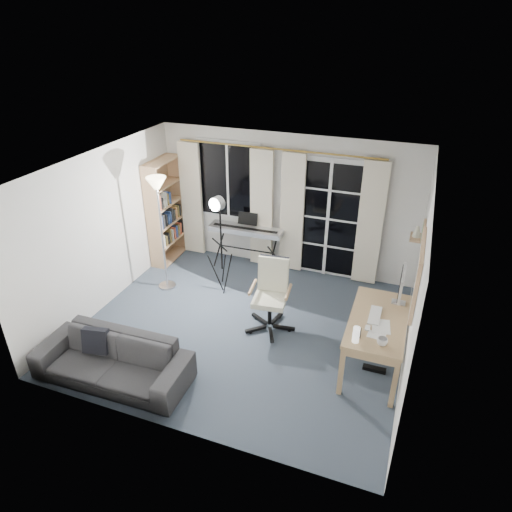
{
  "coord_description": "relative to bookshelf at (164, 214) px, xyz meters",
  "views": [
    {
      "loc": [
        2.07,
        -5.01,
        4.08
      ],
      "look_at": [
        0.07,
        0.35,
        1.02
      ],
      "focal_mm": 32.0,
      "sensor_mm": 36.0,
      "label": 1
    }
  ],
  "objects": [
    {
      "name": "framed_print",
      "position": [
        4.35,
        -0.95,
        0.71
      ],
      "size": [
        0.03,
        0.42,
        0.32
      ],
      "color": "tan",
      "rests_on": "floor"
    },
    {
      "name": "window",
      "position": [
        1.07,
        0.47,
        0.61
      ],
      "size": [
        1.2,
        0.08,
        1.4
      ],
      "color": "white",
      "rests_on": "floor"
    },
    {
      "name": "studio_light",
      "position": [
        1.39,
        -0.68,
        0.45
      ],
      "size": [
        0.36,
        0.37,
        1.68
      ],
      "rotation": [
        0.0,
        0.0,
        -0.3
      ],
      "color": "black",
      "rests_on": "floor"
    },
    {
      "name": "floor",
      "position": [
        2.12,
        -1.5,
        -0.9
      ],
      "size": [
        4.5,
        4.0,
        0.02
      ],
      "primitive_type": "cube",
      "color": "#323A49",
      "rests_on": "ground"
    },
    {
      "name": "french_door",
      "position": [
        2.87,
        0.47,
        0.13
      ],
      "size": [
        1.32,
        0.09,
        2.11
      ],
      "color": "white",
      "rests_on": "floor"
    },
    {
      "name": "mug",
      "position": [
        4.1,
        -2.17,
        -0.1
      ],
      "size": [
        0.12,
        0.1,
        0.12
      ],
      "primitive_type": "imported",
      "rotation": [
        0.0,
        0.0,
        0.01
      ],
      "color": "silver",
      "rests_on": "desk"
    },
    {
      "name": "monitor",
      "position": [
        4.2,
        -1.22,
        0.12
      ],
      "size": [
        0.18,
        0.53,
        0.46
      ],
      "rotation": [
        0.0,
        0.0,
        0.01
      ],
      "color": "silver",
      "rests_on": "desk"
    },
    {
      "name": "sofa",
      "position": [
        1.0,
        -3.05,
        -0.51
      ],
      "size": [
        1.95,
        0.62,
        0.76
      ],
      "rotation": [
        0.0,
        0.0,
        0.03
      ],
      "color": "#2A2A2C",
      "rests_on": "floor"
    },
    {
      "name": "office_chair",
      "position": [
        2.48,
        -1.27,
        -0.27
      ],
      "size": [
        0.72,
        0.73,
        1.05
      ],
      "rotation": [
        0.0,
        0.0,
        0.12
      ],
      "color": "black",
      "rests_on": "floor"
    },
    {
      "name": "curtains",
      "position": [
        1.99,
        0.38,
        0.2
      ],
      "size": [
        3.6,
        0.07,
        2.13
      ],
      "color": "gold",
      "rests_on": "floor"
    },
    {
      "name": "torchiere_lamp",
      "position": [
        0.5,
        -0.9,
        0.65
      ],
      "size": [
        0.39,
        0.39,
        1.91
      ],
      "rotation": [
        0.0,
        0.0,
        -0.33
      ],
      "color": "#B2B2B7",
      "rests_on": "floor"
    },
    {
      "name": "keyboard_piano",
      "position": [
        1.5,
        0.2,
        -0.17
      ],
      "size": [
        1.32,
        0.66,
        0.95
      ],
      "rotation": [
        0.0,
        0.0,
        0.03
      ],
      "color": "black",
      "rests_on": "floor"
    },
    {
      "name": "wall_shelf",
      "position": [
        4.28,
        -0.45,
        0.52
      ],
      "size": [
        0.16,
        0.3,
        0.18
      ],
      "color": "tan",
      "rests_on": "floor"
    },
    {
      "name": "wall_mirror",
      "position": [
        4.34,
        -1.85,
        0.66
      ],
      "size": [
        0.04,
        0.94,
        0.74
      ],
      "color": "tan",
      "rests_on": "floor"
    },
    {
      "name": "bookshelf",
      "position": [
        0.0,
        0.0,
        0.0
      ],
      "size": [
        0.32,
        0.88,
        1.88
      ],
      "rotation": [
        0.0,
        0.0,
        0.02
      ],
      "color": "tan",
      "rests_on": "floor"
    },
    {
      "name": "desk_clutter",
      "position": [
        3.94,
        -1.9,
        -0.31
      ],
      "size": [
        0.43,
        0.84,
        0.93
      ],
      "rotation": [
        0.0,
        0.0,
        0.01
      ],
      "color": "white",
      "rests_on": "desk"
    },
    {
      "name": "desk",
      "position": [
        4.0,
        -1.67,
        -0.25
      ],
      "size": [
        0.7,
        1.38,
        0.74
      ],
      "rotation": [
        0.0,
        0.0,
        0.01
      ],
      "color": "tan",
      "rests_on": "floor"
    }
  ]
}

